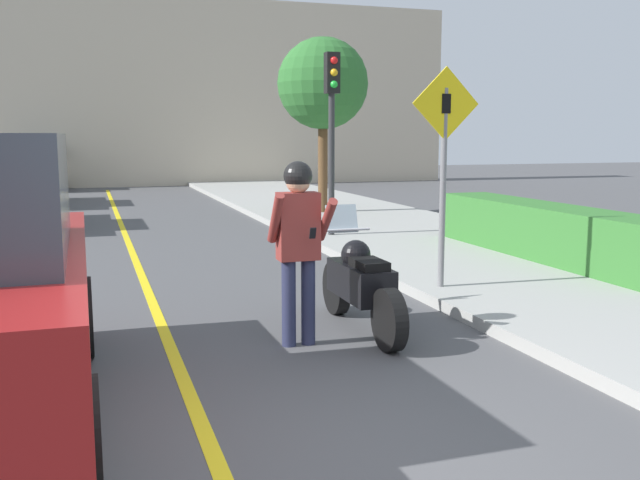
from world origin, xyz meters
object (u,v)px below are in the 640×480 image
Objects in this scene: street_tree at (323,84)px; traffic_light at (332,109)px; motorcycle at (360,284)px; crossing_sign at (444,156)px; parked_car_silver at (20,176)px; person_biker at (298,232)px; parked_car_white at (42,167)px.

traffic_light is at bearing -105.96° from street_tree.
crossing_sign is (1.56, 1.15, 1.30)m from motorcycle.
person_biker is at bearing -76.77° from parked_car_silver.
motorcycle is at bearing -143.69° from crossing_sign.
crossing_sign is 5.02m from traffic_light.
crossing_sign reaches higher than parked_car_silver.
person_biker is 0.43× the size of parked_car_white.
person_biker is at bearing -147.91° from crossing_sign.
motorcycle is 0.50× the size of street_tree.
parked_car_white reaches higher than motorcycle.
street_tree is 9.75m from parked_car_silver.
motorcycle is 0.51× the size of parked_car_white.
traffic_light reaches higher than parked_car_silver.
street_tree is 14.33m from parked_car_white.
parked_car_white is (-7.26, 12.11, -2.44)m from street_tree.
parked_car_white is (-5.89, 21.09, -0.95)m from crossing_sign.
motorcycle is 2.34m from crossing_sign.
traffic_light is at bearing -69.24° from parked_car_white.
street_tree reaches higher than parked_car_silver.
parked_car_silver is at bearing 106.10° from motorcycle.
person_biker is at bearing -81.04° from parked_car_white.
parked_car_silver is 6.40m from parked_car_white.
crossing_sign is 15.95m from parked_car_silver.
street_tree reaches higher than crossing_sign.
traffic_light is at bearing -56.86° from parked_car_silver.
motorcycle is at bearing -78.99° from parked_car_white.
street_tree reaches higher than parked_car_white.
street_tree is (3.71, 10.44, 2.17)m from person_biker.
crossing_sign is 0.66× the size of parked_car_silver.
crossing_sign is 0.66× the size of parked_car_white.
parked_car_silver is at bearing 112.66° from crossing_sign.
parked_car_silver reaches higher than motorcycle.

